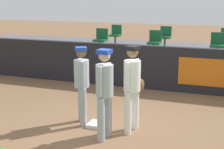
{
  "coord_description": "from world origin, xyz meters",
  "views": [
    {
      "loc": [
        2.48,
        -6.34,
        2.88
      ],
      "look_at": [
        -0.26,
        1.14,
        1.0
      ],
      "focal_mm": 52.37,
      "sensor_mm": 36.0,
      "label": 1
    }
  ],
  "objects_px": {
    "first_base": "(97,125)",
    "seat_back_left": "(116,34)",
    "seat_front_right": "(217,44)",
    "seat_back_center": "(165,35)",
    "player_runner_visitor": "(82,80)",
    "seat_front_left": "(101,38)",
    "player_coach_visitor": "(105,88)",
    "seat_front_center": "(155,41)",
    "player_fielder_home": "(132,83)"
  },
  "relations": [
    {
      "from": "first_base",
      "to": "seat_back_center",
      "type": "xyz_separation_m",
      "value": [
        0.2,
        6.79,
        1.33
      ]
    },
    {
      "from": "player_fielder_home",
      "to": "seat_front_left",
      "type": "relative_size",
      "value": 2.26
    },
    {
      "from": "player_runner_visitor",
      "to": "seat_front_right",
      "type": "xyz_separation_m",
      "value": [
        2.71,
        4.94,
        0.33
      ]
    },
    {
      "from": "seat_back_center",
      "to": "seat_front_left",
      "type": "distance_m",
      "value": 2.77
    },
    {
      "from": "first_base",
      "to": "seat_front_right",
      "type": "bearing_deg",
      "value": 65.09
    },
    {
      "from": "seat_back_left",
      "to": "seat_front_left",
      "type": "relative_size",
      "value": 1.0
    },
    {
      "from": "player_coach_visitor",
      "to": "seat_front_left",
      "type": "xyz_separation_m",
      "value": [
        -2.31,
        5.54,
        0.28
      ]
    },
    {
      "from": "player_fielder_home",
      "to": "player_runner_visitor",
      "type": "xyz_separation_m",
      "value": [
        -1.22,
        0.03,
        -0.05
      ]
    },
    {
      "from": "player_fielder_home",
      "to": "player_coach_visitor",
      "type": "height_order",
      "value": "player_fielder_home"
    },
    {
      "from": "player_coach_visitor",
      "to": "player_runner_visitor",
      "type": "bearing_deg",
      "value": -121.67
    },
    {
      "from": "seat_front_center",
      "to": "seat_front_left",
      "type": "bearing_deg",
      "value": 179.99
    },
    {
      "from": "seat_front_center",
      "to": "player_runner_visitor",
      "type": "bearing_deg",
      "value": -96.46
    },
    {
      "from": "first_base",
      "to": "player_coach_visitor",
      "type": "xyz_separation_m",
      "value": [
        0.41,
        -0.55,
        1.05
      ]
    },
    {
      "from": "player_fielder_home",
      "to": "seat_front_center",
      "type": "height_order",
      "value": "player_fielder_home"
    },
    {
      "from": "player_runner_visitor",
      "to": "seat_front_left",
      "type": "distance_m",
      "value": 5.18
    },
    {
      "from": "player_coach_visitor",
      "to": "seat_back_center",
      "type": "bearing_deg",
      "value": -173.18
    },
    {
      "from": "player_fielder_home",
      "to": "seat_back_left",
      "type": "relative_size",
      "value": 2.26
    },
    {
      "from": "player_coach_visitor",
      "to": "seat_back_left",
      "type": "distance_m",
      "value": 7.71
    },
    {
      "from": "player_coach_visitor",
      "to": "seat_back_left",
      "type": "relative_size",
      "value": 2.24
    },
    {
      "from": "seat_back_left",
      "to": "seat_front_right",
      "type": "height_order",
      "value": "same"
    },
    {
      "from": "seat_front_center",
      "to": "seat_front_left",
      "type": "height_order",
      "value": "same"
    },
    {
      "from": "player_coach_visitor",
      "to": "seat_front_right",
      "type": "height_order",
      "value": "player_coach_visitor"
    },
    {
      "from": "first_base",
      "to": "seat_back_center",
      "type": "relative_size",
      "value": 0.48
    },
    {
      "from": "player_runner_visitor",
      "to": "seat_back_center",
      "type": "xyz_separation_m",
      "value": [
        0.59,
        6.74,
        0.33
      ]
    },
    {
      "from": "player_fielder_home",
      "to": "seat_front_left",
      "type": "distance_m",
      "value": 5.68
    },
    {
      "from": "player_fielder_home",
      "to": "first_base",
      "type": "bearing_deg",
      "value": -76.96
    },
    {
      "from": "player_runner_visitor",
      "to": "seat_back_left",
      "type": "bearing_deg",
      "value": 160.13
    },
    {
      "from": "seat_back_left",
      "to": "seat_front_left",
      "type": "bearing_deg",
      "value": -88.62
    },
    {
      "from": "seat_back_left",
      "to": "seat_front_left",
      "type": "height_order",
      "value": "same"
    },
    {
      "from": "first_base",
      "to": "seat_back_left",
      "type": "relative_size",
      "value": 0.48
    },
    {
      "from": "player_fielder_home",
      "to": "seat_front_center",
      "type": "bearing_deg",
      "value": -160.59
    },
    {
      "from": "seat_back_left",
      "to": "seat_front_right",
      "type": "distance_m",
      "value": 4.63
    },
    {
      "from": "first_base",
      "to": "player_runner_visitor",
      "type": "xyz_separation_m",
      "value": [
        -0.39,
        0.05,
        1.01
      ]
    },
    {
      "from": "seat_back_left",
      "to": "player_coach_visitor",
      "type": "bearing_deg",
      "value": -72.21
    },
    {
      "from": "player_runner_visitor",
      "to": "first_base",
      "type": "bearing_deg",
      "value": 49.88
    },
    {
      "from": "first_base",
      "to": "seat_back_center",
      "type": "height_order",
      "value": "seat_back_center"
    },
    {
      "from": "seat_back_left",
      "to": "seat_front_right",
      "type": "relative_size",
      "value": 1.0
    },
    {
      "from": "player_runner_visitor",
      "to": "player_coach_visitor",
      "type": "xyz_separation_m",
      "value": [
        0.79,
        -0.6,
        0.04
      ]
    },
    {
      "from": "seat_front_left",
      "to": "player_coach_visitor",
      "type": "bearing_deg",
      "value": -67.34
    },
    {
      "from": "seat_back_left",
      "to": "seat_front_right",
      "type": "bearing_deg",
      "value": -22.87
    },
    {
      "from": "player_runner_visitor",
      "to": "seat_back_left",
      "type": "relative_size",
      "value": 2.15
    },
    {
      "from": "seat_back_center",
      "to": "player_runner_visitor",
      "type": "bearing_deg",
      "value": -94.98
    },
    {
      "from": "player_coach_visitor",
      "to": "seat_back_center",
      "type": "distance_m",
      "value": 7.35
    },
    {
      "from": "first_base",
      "to": "seat_front_center",
      "type": "bearing_deg",
      "value": 88.04
    },
    {
      "from": "seat_back_left",
      "to": "player_fielder_home",
      "type": "bearing_deg",
      "value": -67.71
    },
    {
      "from": "player_runner_visitor",
      "to": "seat_front_right",
      "type": "bearing_deg",
      "value": 118.38
    },
    {
      "from": "seat_back_center",
      "to": "seat_front_right",
      "type": "xyz_separation_m",
      "value": [
        2.12,
        -1.8,
        0.0
      ]
    },
    {
      "from": "player_fielder_home",
      "to": "player_coach_visitor",
      "type": "xyz_separation_m",
      "value": [
        -0.42,
        -0.56,
        -0.0
      ]
    },
    {
      "from": "seat_front_left",
      "to": "seat_back_center",
      "type": "bearing_deg",
      "value": 40.55
    },
    {
      "from": "seat_back_center",
      "to": "first_base",
      "type": "bearing_deg",
      "value": -91.67
    }
  ]
}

